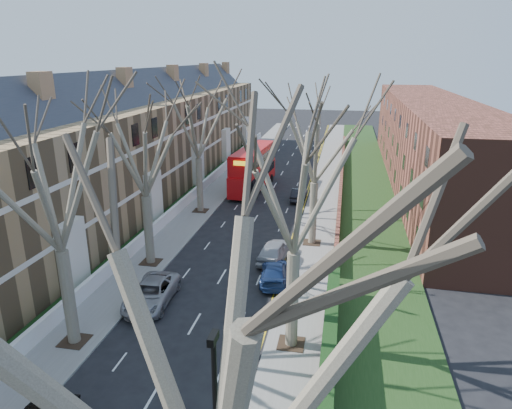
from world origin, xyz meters
The scene contains 17 objects.
pavement_left centered at (-6.00, 39.00, 0.06)m, with size 3.00×102.00×0.12m, color slate.
pavement_right centered at (6.00, 39.00, 0.06)m, with size 3.00×102.00×0.12m, color slate.
terrace_left centered at (-13.65, 31.00, 5.53)m, with size 9.70×78.00×13.60m.
flats_right centered at (17.46, 43.00, 4.98)m, with size 13.97×54.00×10.00m.
front_wall_left centered at (-7.65, 31.00, 0.62)m, with size 0.30×78.00×1.00m.
grass_verge_right centered at (10.50, 39.00, 0.15)m, with size 6.00×102.00×0.06m.
tree_left_mid centered at (-5.70, 6.00, 9.56)m, with size 10.50×10.50×14.71m.
tree_left_far centered at (-5.70, 16.00, 9.24)m, with size 10.15×10.15×14.22m.
tree_left_dist centered at (-5.70, 28.00, 9.56)m, with size 10.50×10.50×14.71m.
tree_right_near centered at (5.70, -6.00, 9.86)m, with size 10.85×10.85×15.20m.
tree_right_mid centered at (5.70, 8.00, 9.56)m, with size 10.50×10.50×14.71m.
tree_right_far centered at (5.70, 22.00, 9.24)m, with size 10.15×10.15×14.22m.
double_decker_bus centered at (-2.22, 36.88, 2.32)m, with size 3.44×11.42×4.70m.
car_left_far centered at (-3.29, 10.64, 0.72)m, with size 2.40×5.20×1.45m, color gray.
car_right_near centered at (3.70, 15.10, 0.67)m, with size 1.87×4.60×1.34m, color navy.
car_right_mid centered at (3.18, 18.40, 0.78)m, with size 1.85×4.60×1.57m, color #999BA2.
car_right_far centered at (3.40, 33.63, 0.66)m, with size 1.40×4.01×1.32m, color black.
Camera 1 is at (7.86, -12.64, 14.66)m, focal length 32.00 mm.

